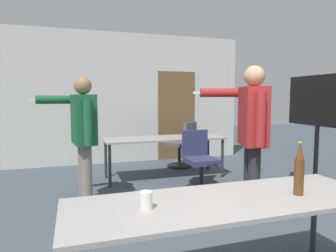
% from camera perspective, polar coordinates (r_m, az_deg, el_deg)
% --- Properties ---
extents(back_wall, '(5.27, 0.12, 2.86)m').
position_cam_1_polar(back_wall, '(6.78, -7.09, 5.15)').
color(back_wall, beige).
rests_on(back_wall, ground_plane).
extents(conference_table_near, '(2.27, 0.74, 0.73)m').
position_cam_1_polar(conference_table_near, '(2.23, 11.29, -14.92)').
color(conference_table_near, gray).
rests_on(conference_table_near, ground_plane).
extents(conference_table_far, '(2.14, 0.72, 0.73)m').
position_cam_1_polar(conference_table_far, '(5.38, -0.71, -2.87)').
color(conference_table_far, gray).
rests_on(conference_table_far, ground_plane).
extents(tv_screen, '(0.44, 1.13, 1.76)m').
position_cam_1_polar(tv_screen, '(4.75, 26.63, 0.94)').
color(tv_screen, black).
rests_on(tv_screen, ground_plane).
extents(person_right_polo, '(0.77, 0.84, 1.82)m').
position_cam_1_polar(person_right_polo, '(3.67, 15.65, -0.23)').
color(person_right_polo, '#28282D').
rests_on(person_right_polo, ground_plane).
extents(person_near_casual, '(0.86, 0.70, 1.72)m').
position_cam_1_polar(person_near_casual, '(4.12, -15.92, -0.63)').
color(person_near_casual, slate).
rests_on(person_near_casual, ground_plane).
extents(office_chair_far_right, '(0.68, 0.69, 0.95)m').
position_cam_1_polar(office_chair_far_right, '(6.23, 2.78, -3.79)').
color(office_chair_far_right, black).
rests_on(office_chair_far_right, ground_plane).
extents(office_chair_near_pushed, '(0.52, 0.55, 0.91)m').
position_cam_1_polar(office_chair_near_pushed, '(4.84, 6.01, -6.77)').
color(office_chair_near_pushed, black).
rests_on(office_chair_near_pushed, ground_plane).
extents(beer_bottle, '(0.07, 0.07, 0.39)m').
position_cam_1_polar(beer_bottle, '(2.41, 23.72, -7.69)').
color(beer_bottle, '#563314').
rests_on(beer_bottle, conference_table_near).
extents(drink_cup, '(0.08, 0.08, 0.12)m').
position_cam_1_polar(drink_cup, '(1.98, -4.19, -13.94)').
color(drink_cup, silver).
rests_on(drink_cup, conference_table_near).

